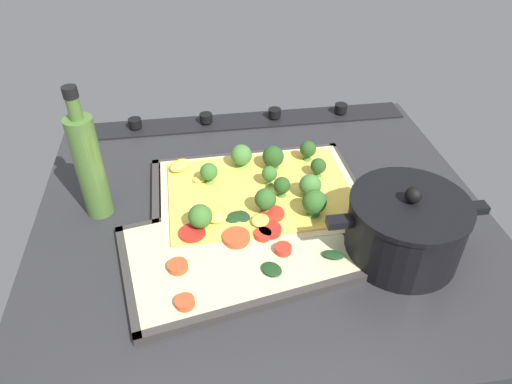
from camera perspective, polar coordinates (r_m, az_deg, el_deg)
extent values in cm
cube|color=#28282B|center=(81.31, 0.84, -3.20)|extent=(76.25, 69.49, 3.00)
cube|color=black|center=(105.67, -1.87, 8.67)|extent=(73.20, 7.00, 0.80)
cylinder|color=black|center=(109.66, 10.25, 9.99)|extent=(2.80, 2.80, 1.80)
cylinder|color=black|center=(106.06, 2.27, 9.57)|extent=(2.80, 2.80, 1.80)
cylinder|color=black|center=(104.58, -6.08, 8.95)|extent=(2.80, 2.80, 1.80)
cylinder|color=black|center=(105.32, -14.46, 8.13)|extent=(2.80, 2.80, 1.80)
cube|color=#33302D|center=(82.80, 0.23, -0.74)|extent=(37.14, 28.22, 0.50)
cube|color=#33302D|center=(93.05, -1.17, 4.42)|extent=(36.56, 2.01, 1.30)
cube|color=#33302D|center=(72.91, 2.01, -6.84)|extent=(36.56, 2.01, 1.30)
cube|color=#33302D|center=(86.75, 11.80, 0.71)|extent=(1.81, 27.43, 1.30)
cube|color=#33302D|center=(82.03, -12.03, -1.81)|extent=(1.81, 27.43, 1.30)
cube|color=beige|center=(82.34, 0.23, -0.33)|extent=(34.69, 25.77, 1.00)
cube|color=#EDC64C|center=(81.91, 0.23, 0.05)|extent=(31.90, 23.21, 0.40)
cone|color=#4D8B3F|center=(76.94, 0.97, -2.03)|extent=(1.95, 1.95, 1.34)
sphere|color=#2D5B23|center=(75.67, 0.99, -0.87)|extent=(3.54, 3.54, 3.54)
cone|color=#5B9F46|center=(83.82, -5.67, 1.49)|extent=(1.73, 1.73, 1.12)
sphere|color=#386B28|center=(82.80, -5.74, 2.46)|extent=(3.14, 3.14, 3.14)
cone|color=#5B9F46|center=(74.75, -6.67, -4.01)|extent=(2.09, 2.09, 0.86)
sphere|color=#386B28|center=(73.53, -6.78, -2.93)|extent=(3.81, 3.81, 3.81)
cone|color=#427635|center=(87.28, 2.06, 3.25)|extent=(2.18, 2.18, 0.94)
sphere|color=#264C1C|center=(86.18, 2.08, 4.32)|extent=(3.96, 3.96, 3.96)
cone|color=#4D8B3F|center=(77.12, 6.97, -2.36)|extent=(2.19, 2.19, 1.13)
sphere|color=#2D5B23|center=(75.82, 7.09, -1.17)|extent=(3.97, 3.97, 3.97)
cone|color=#5B9F46|center=(82.89, 1.62, 1.30)|extent=(1.50, 1.50, 1.30)
sphere|color=#386B28|center=(81.91, 1.64, 2.24)|extent=(2.72, 2.72, 2.72)
cone|color=#427635|center=(80.55, 3.12, -0.10)|extent=(1.60, 1.60, 1.06)
sphere|color=#264C1C|center=(79.57, 3.16, 0.82)|extent=(2.91, 2.91, 2.91)
cone|color=#68AD54|center=(80.90, 6.50, -0.21)|extent=(2.07, 2.07, 0.89)
sphere|color=#427533|center=(79.78, 6.59, 0.84)|extent=(3.76, 3.76, 3.76)
cone|color=#427635|center=(85.91, 7.48, 2.30)|extent=(1.56, 1.56, 1.00)
sphere|color=#264C1C|center=(85.02, 7.57, 3.16)|extent=(2.83, 2.83, 2.83)
cone|color=#68AD54|center=(87.73, -1.77, 3.46)|extent=(2.14, 2.14, 0.93)
sphere|color=#427533|center=(86.66, -1.79, 4.51)|extent=(3.90, 3.90, 3.90)
cone|color=#427635|center=(89.96, 6.25, 4.28)|extent=(1.70, 1.70, 1.15)
sphere|color=#264C1C|center=(89.02, 6.32, 5.21)|extent=(3.08, 3.08, 3.08)
ellipsoid|color=#EDC64C|center=(76.06, -4.92, -2.84)|extent=(5.32, 5.30, 1.35)
ellipsoid|color=#EDC64C|center=(84.44, -6.85, 1.54)|extent=(2.56, 1.97, 0.85)
ellipsoid|color=#EDC64C|center=(75.04, 0.50, -3.44)|extent=(3.84, 4.04, 1.13)
ellipsoid|color=#EDC64C|center=(88.03, -9.23, 3.21)|extent=(5.25, 5.24, 1.52)
cube|color=#33302D|center=(72.67, -1.98, -7.48)|extent=(38.40, 28.24, 0.50)
cube|color=#33302D|center=(79.88, -4.25, -2.19)|extent=(34.55, 7.58, 1.30)
cube|color=#33302D|center=(65.72, 0.84, -13.40)|extent=(34.55, 7.58, 1.30)
cube|color=#33302D|center=(77.49, 10.02, -4.27)|extent=(5.25, 22.05, 1.30)
cube|color=#33302D|center=(71.01, -15.29, -10.15)|extent=(5.25, 22.05, 1.30)
cube|color=#C3C78F|center=(72.17, -1.99, -7.09)|extent=(35.60, 25.44, 0.90)
cylinder|color=#D14723|center=(64.97, -8.62, -13.08)|extent=(2.70, 2.70, 1.00)
cylinder|color=red|center=(73.24, 0.83, -5.21)|extent=(2.70, 2.70, 1.00)
cylinder|color=#D14723|center=(69.46, -9.46, -8.88)|extent=(2.97, 2.97, 1.00)
cylinder|color=red|center=(71.10, 3.30, -6.91)|extent=(2.62, 2.62, 1.00)
cylinder|color=#B22319|center=(74.02, 1.62, -4.66)|extent=(3.60, 3.60, 1.00)
cylinder|color=#D14723|center=(72.82, -2.40, -5.55)|extent=(4.23, 4.23, 1.00)
cylinder|color=red|center=(76.84, 2.00, -2.77)|extent=(3.96, 3.96, 1.00)
cylinder|color=#B22319|center=(74.02, -7.74, -5.07)|extent=(4.14, 4.14, 1.00)
ellipsoid|color=#193819|center=(71.21, 9.34, -7.51)|extent=(3.73, 2.89, 0.60)
ellipsoid|color=#193819|center=(76.61, -1.72, -3.01)|extent=(3.77, 4.12, 0.60)
ellipsoid|color=#193819|center=(68.34, 1.91, -9.33)|extent=(4.00, 4.15, 0.60)
ellipsoid|color=#193819|center=(76.50, -2.57, -3.10)|extent=(4.63, 4.45, 0.60)
cylinder|color=black|center=(73.40, 17.54, -4.42)|extent=(17.04, 17.04, 9.24)
cylinder|color=black|center=(70.27, 18.30, -1.38)|extent=(17.38, 17.38, 0.80)
sphere|color=black|center=(69.32, 18.55, -0.35)|extent=(2.40, 2.40, 2.40)
cube|color=black|center=(76.36, 25.01, -1.79)|extent=(3.60, 2.00, 1.20)
cube|color=black|center=(67.94, 10.06, -3.59)|extent=(3.60, 2.00, 1.20)
cylinder|color=#476B2D|center=(79.50, -19.47, 2.72)|extent=(4.42, 4.42, 17.88)
cylinder|color=#476B2D|center=(74.27, -21.18, 9.47)|extent=(1.99, 1.99, 3.50)
cylinder|color=black|center=(73.20, -21.63, 11.21)|extent=(2.21, 2.21, 1.60)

